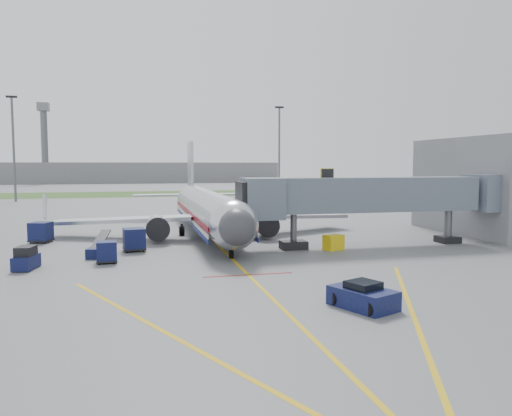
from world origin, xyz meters
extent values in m
plane|color=#565659|center=(0.00, 0.00, 0.00)|extent=(400.00, 400.00, 0.00)
cube|color=#2D4C1E|center=(0.00, 90.00, 0.01)|extent=(300.00, 25.00, 0.01)
cube|color=gold|center=(0.00, -2.00, 0.00)|extent=(0.25, 50.00, 0.01)
cube|color=maroon|center=(0.00, -4.00, 0.00)|extent=(6.00, 0.25, 0.01)
cube|color=gold|center=(-6.00, -14.00, 0.00)|extent=(9.52, 20.04, 0.01)
cube|color=gold|center=(6.00, -14.00, 0.00)|extent=(9.52, 20.04, 0.01)
cylinder|color=silver|center=(0.00, 15.00, 2.70)|extent=(3.80, 28.00, 3.80)
sphere|color=silver|center=(0.00, 1.00, 2.70)|extent=(3.80, 3.80, 3.80)
sphere|color=#38383D|center=(0.00, -0.30, 2.70)|extent=(2.74, 2.74, 2.74)
cube|color=black|center=(0.00, 0.60, 3.25)|extent=(2.20, 1.20, 0.55)
cone|color=silver|center=(0.00, 31.50, 2.70)|extent=(3.80, 5.00, 3.80)
cube|color=#B7BAC1|center=(0.00, 31.00, 6.70)|extent=(0.35, 4.20, 7.00)
cube|color=#B7BAC1|center=(-8.50, 15.00, 1.80)|extent=(15.10, 8.59, 1.13)
cube|color=#B7BAC1|center=(8.50, 15.00, 1.80)|extent=(15.10, 8.59, 1.13)
cylinder|color=silver|center=(-5.20, 12.00, 1.35)|extent=(2.10, 3.60, 2.10)
cylinder|color=silver|center=(5.20, 12.00, 1.35)|extent=(2.10, 3.60, 2.10)
cube|color=maroon|center=(1.92, 15.00, 2.35)|extent=(0.05, 28.00, 0.45)
cube|color=navy|center=(1.92, 15.00, 1.45)|extent=(0.05, 28.00, 0.35)
cylinder|color=black|center=(0.00, 2.00, 0.30)|extent=(0.28, 0.70, 0.70)
cylinder|color=black|center=(-2.60, 15.50, 0.45)|extent=(0.50, 1.00, 1.00)
cylinder|color=black|center=(2.60, 15.50, 0.45)|extent=(0.50, 1.00, 1.00)
cube|color=slate|center=(13.00, 5.00, 4.60)|extent=(20.00, 3.00, 3.00)
cube|color=slate|center=(3.20, 5.00, 4.40)|extent=(3.20, 3.60, 3.40)
cube|color=black|center=(2.00, 5.00, 4.40)|extent=(1.60, 3.00, 2.80)
cube|color=yellow|center=(9.00, 5.00, 6.40)|extent=(1.20, 0.15, 1.00)
cylinder|color=#595B60|center=(6.00, 5.00, 1.55)|extent=(0.56, 0.56, 3.10)
cube|color=black|center=(6.00, 5.00, 0.35)|extent=(2.20, 1.60, 0.70)
cylinder|color=#595B60|center=(21.00, 5.00, 1.55)|extent=(0.70, 0.70, 3.10)
cube|color=black|center=(21.00, 5.00, 0.30)|extent=(1.80, 1.80, 0.60)
cube|color=slate|center=(25.00, 5.00, 4.60)|extent=(3.00, 4.00, 3.40)
cube|color=slate|center=(30.00, 10.00, 5.00)|extent=(10.00, 16.00, 10.00)
cylinder|color=#595B60|center=(-30.00, 70.00, 10.00)|extent=(0.44, 0.44, 20.00)
cube|color=black|center=(-30.00, 70.00, 20.20)|extent=(2.00, 0.40, 0.40)
cylinder|color=#595B60|center=(25.00, 75.00, 10.00)|extent=(0.44, 0.44, 20.00)
cube|color=black|center=(25.00, 75.00, 20.20)|extent=(2.00, 0.40, 0.40)
cube|color=slate|center=(-10.00, 170.00, 4.00)|extent=(120.00, 14.00, 8.00)
cylinder|color=#595B60|center=(-40.00, 165.00, 14.00)|extent=(2.40, 2.40, 28.00)
cube|color=slate|center=(-40.00, 165.00, 28.50)|extent=(4.00, 4.00, 3.00)
cube|color=black|center=(4.00, -12.67, 0.50)|extent=(3.12, 3.78, 0.99)
cube|color=black|center=(4.00, -12.67, 1.13)|extent=(1.90, 1.90, 0.45)
cylinder|color=black|center=(3.72, -14.07, 0.36)|extent=(0.47, 0.74, 0.72)
cylinder|color=black|center=(5.21, -13.43, 0.36)|extent=(0.47, 0.74, 0.72)
cylinder|color=black|center=(2.79, -11.92, 0.36)|extent=(0.47, 0.74, 0.72)
cylinder|color=black|center=(4.28, -11.27, 0.36)|extent=(0.47, 0.74, 0.72)
cube|color=black|center=(-14.55, 1.33, 0.50)|extent=(1.61, 2.48, 0.92)
cube|color=black|center=(-14.55, 1.33, 1.28)|extent=(1.36, 1.65, 0.64)
cylinder|color=black|center=(-15.15, 0.61, 0.23)|extent=(0.29, 0.49, 0.46)
cylinder|color=black|center=(-14.25, 0.43, 0.23)|extent=(0.29, 0.49, 0.46)
cylinder|color=black|center=(-14.84, 2.23, 0.23)|extent=(0.29, 0.49, 0.46)
cylinder|color=black|center=(-13.94, 2.05, 0.23)|extent=(0.29, 0.49, 0.46)
cube|color=black|center=(-7.29, 7.11, 1.05)|extent=(1.92, 1.92, 1.72)
cube|color=black|center=(-7.29, 7.11, 0.20)|extent=(1.98, 1.98, 0.13)
cylinder|color=black|center=(-7.87, 6.37, 0.16)|extent=(0.28, 0.34, 0.31)
cylinder|color=black|center=(-6.55, 6.54, 0.16)|extent=(0.28, 0.34, 0.31)
cylinder|color=black|center=(-8.04, 7.69, 0.16)|extent=(0.28, 0.34, 0.31)
cylinder|color=black|center=(-6.72, 7.86, 0.16)|extent=(0.28, 0.34, 0.31)
cube|color=black|center=(-15.74, 13.85, 1.04)|extent=(2.15, 2.15, 1.70)
cube|color=black|center=(-15.74, 13.85, 0.20)|extent=(2.22, 2.22, 0.13)
cylinder|color=black|center=(-16.58, 13.44, 0.15)|extent=(0.33, 0.37, 0.31)
cylinder|color=black|center=(-15.33, 13.02, 0.15)|extent=(0.33, 0.37, 0.31)
cylinder|color=black|center=(-16.16, 14.69, 0.15)|extent=(0.33, 0.37, 0.31)
cylinder|color=black|center=(-14.91, 14.27, 0.15)|extent=(0.33, 0.37, 0.31)
cube|color=black|center=(-9.25, 2.41, 0.88)|extent=(1.52, 1.52, 1.43)
cube|color=black|center=(-9.25, 2.41, 0.17)|extent=(1.57, 1.57, 0.11)
cylinder|color=black|center=(-9.77, 1.82, 0.13)|extent=(0.22, 0.27, 0.26)
cylinder|color=black|center=(-8.66, 1.89, 0.13)|extent=(0.22, 0.27, 0.26)
cylinder|color=black|center=(-9.84, 2.93, 0.13)|extent=(0.22, 0.27, 0.26)
cylinder|color=black|center=(-8.73, 3.00, 0.13)|extent=(0.22, 0.27, 0.26)
cube|color=black|center=(-10.00, 5.41, 0.39)|extent=(1.86, 3.33, 0.79)
cube|color=black|center=(-9.91, 5.84, 1.22)|extent=(1.52, 3.61, 1.23)
cylinder|color=black|center=(-10.67, 4.39, 0.24)|extent=(0.29, 0.52, 0.49)
cylinder|color=black|center=(-9.81, 4.21, 0.24)|extent=(0.29, 0.52, 0.49)
cylinder|color=black|center=(-10.19, 6.61, 0.24)|extent=(0.29, 0.52, 0.49)
cylinder|color=black|center=(-9.33, 6.43, 0.24)|extent=(0.29, 0.52, 0.49)
cube|color=yellow|center=(9.15, 3.74, 0.64)|extent=(1.87, 1.56, 1.28)
cylinder|color=black|center=(8.66, 3.56, 0.16)|extent=(0.31, 0.37, 0.32)
cylinder|color=black|center=(9.65, 3.93, 0.16)|extent=(0.31, 0.37, 0.32)
imported|color=#91DE1A|center=(-6.66, 6.73, 0.95)|extent=(0.83, 0.78, 1.90)
camera|label=1|loc=(-7.03, -35.42, 7.23)|focal=35.00mm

